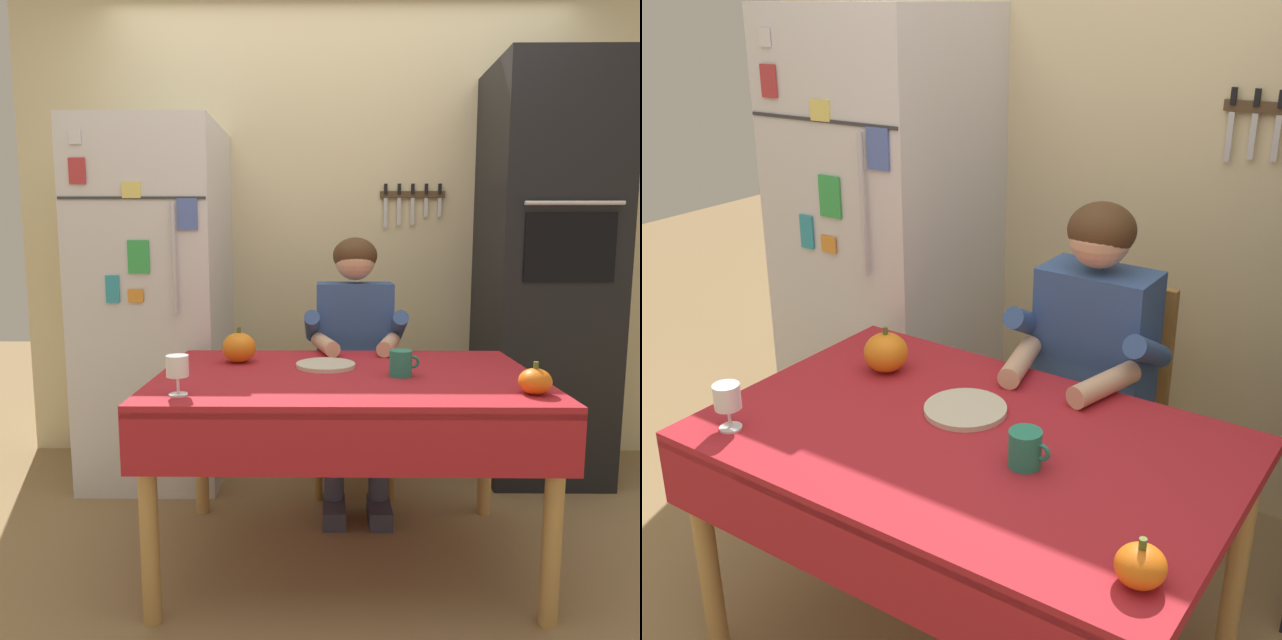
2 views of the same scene
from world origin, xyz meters
TOP-DOWN VIEW (x-y plane):
  - ground_plane at (0.00, 0.00)m, footprint 10.00×10.00m
  - back_wall_assembly at (0.05, 1.35)m, footprint 3.70×0.13m
  - refrigerator at (-0.95, 0.96)m, footprint 0.68×0.71m
  - wall_oven at (1.05, 1.00)m, footprint 0.60×0.64m
  - dining_table at (0.00, 0.08)m, footprint 1.40×0.90m
  - chair_behind_person at (0.06, 0.87)m, footprint 0.40×0.40m
  - seated_person at (0.06, 0.68)m, footprint 0.47×0.55m
  - coffee_mug at (0.20, 0.05)m, footprint 0.11×0.08m
  - wine_glass at (-0.55, -0.23)m, footprint 0.07×0.07m
  - pumpkin_large at (0.60, -0.20)m, footprint 0.10×0.10m
  - pumpkin_medium at (-0.43, 0.29)m, footprint 0.14×0.14m
  - serving_tray at (-0.08, 0.20)m, footprint 0.23×0.23m

SIDE VIEW (x-z plane):
  - ground_plane at x=0.00m, z-range 0.00..0.00m
  - chair_behind_person at x=0.06m, z-range 0.05..0.98m
  - dining_table at x=0.00m, z-range 0.29..1.03m
  - seated_person at x=0.06m, z-range 0.11..1.36m
  - serving_tray at x=-0.08m, z-range 0.74..0.76m
  - pumpkin_large at x=0.60m, z-range 0.73..0.84m
  - coffee_mug at x=0.20m, z-range 0.74..0.84m
  - pumpkin_medium at x=-0.43m, z-range 0.73..0.87m
  - wine_glass at x=-0.55m, z-range 0.76..0.90m
  - refrigerator at x=-0.95m, z-range 0.00..1.80m
  - wall_oven at x=1.05m, z-range 0.00..2.10m
  - back_wall_assembly at x=0.05m, z-range 0.00..2.60m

